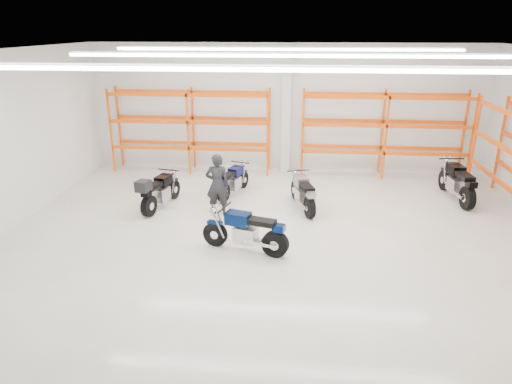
# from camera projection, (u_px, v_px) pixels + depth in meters

# --- Properties ---
(ground) EXTENTS (14.00, 14.00, 0.00)m
(ground) POSITION_uv_depth(u_px,v_px,m) (277.00, 239.00, 11.44)
(ground) COLOR beige
(ground) RESTS_ON ground
(room_shell) EXTENTS (14.02, 12.02, 4.51)m
(room_shell) POSITION_uv_depth(u_px,v_px,m) (280.00, 108.00, 10.34)
(room_shell) COLOR white
(room_shell) RESTS_ON ground
(motorcycle_main) EXTENTS (2.11, 0.92, 1.06)m
(motorcycle_main) POSITION_uv_depth(u_px,v_px,m) (248.00, 233.00, 10.62)
(motorcycle_main) COLOR black
(motorcycle_main) RESTS_ON ground
(motorcycle_back_a) EXTENTS (0.86, 2.14, 1.11)m
(motorcycle_back_a) POSITION_uv_depth(u_px,v_px,m) (158.00, 192.00, 13.12)
(motorcycle_back_a) COLOR black
(motorcycle_back_a) RESTS_ON ground
(motorcycle_back_b) EXTENTS (0.88, 1.88, 0.96)m
(motorcycle_back_b) POSITION_uv_depth(u_px,v_px,m) (232.00, 182.00, 14.23)
(motorcycle_back_b) COLOR black
(motorcycle_back_b) RESTS_ON ground
(motorcycle_back_c) EXTENTS (0.84, 2.02, 1.01)m
(motorcycle_back_c) POSITION_uv_depth(u_px,v_px,m) (303.00, 194.00, 13.15)
(motorcycle_back_c) COLOR black
(motorcycle_back_c) RESTS_ON ground
(motorcycle_back_d) EXTENTS (0.78, 2.35, 1.15)m
(motorcycle_back_d) POSITION_uv_depth(u_px,v_px,m) (458.00, 183.00, 13.79)
(motorcycle_back_d) COLOR black
(motorcycle_back_d) RESTS_ON ground
(standing_man) EXTENTS (0.68, 0.47, 1.78)m
(standing_man) POSITION_uv_depth(u_px,v_px,m) (217.00, 185.00, 12.63)
(standing_man) COLOR black
(standing_man) RESTS_ON ground
(structural_column) EXTENTS (0.32, 0.32, 4.50)m
(structural_column) POSITION_uv_depth(u_px,v_px,m) (286.00, 109.00, 16.12)
(structural_column) COLOR white
(structural_column) RESTS_ON ground
(pallet_racking_back_left) EXTENTS (5.67, 0.87, 3.00)m
(pallet_racking_back_left) POSITION_uv_depth(u_px,v_px,m) (190.00, 123.00, 16.25)
(pallet_racking_back_left) COLOR #FF4C0D
(pallet_racking_back_left) RESTS_ON ground
(pallet_racking_back_right) EXTENTS (5.67, 0.87, 3.00)m
(pallet_racking_back_right) POSITION_uv_depth(u_px,v_px,m) (385.00, 126.00, 15.66)
(pallet_racking_back_right) COLOR #FF4C0D
(pallet_racking_back_right) RESTS_ON ground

